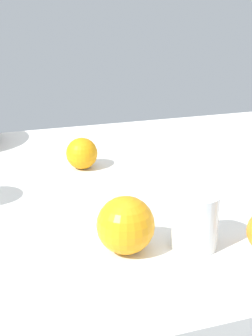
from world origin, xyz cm
name	(u,v)px	position (x,y,z in cm)	size (l,w,h in cm)	color
ground_plane	(104,192)	(0.00, 0.00, -1.50)	(141.55, 90.30, 3.00)	white
second_glass	(195,224)	(6.81, -27.73, 3.80)	(7.04, 7.04, 8.83)	white
loose_orange_0	(82,153)	(-2.16, 10.84, 3.51)	(7.01, 7.01, 7.01)	orange
loose_orange_2	(126,225)	(-3.63, -25.78, 4.40)	(8.79, 8.79, 8.79)	orange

